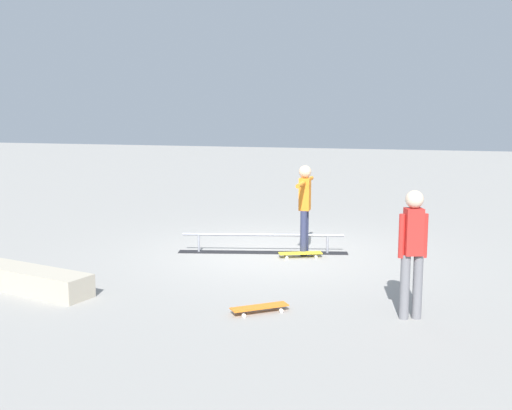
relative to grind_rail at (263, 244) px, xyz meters
The scene contains 7 objects.
ground_plane 0.32m from the grind_rail, 168.55° to the right, with size 60.00×60.00×0.00m, color gray.
grind_rail is the anchor object (origin of this frame).
skate_ledge 4.39m from the grind_rail, 49.36° to the left, with size 2.33×0.53×0.34m, color #B2A893.
skater_main 1.14m from the grind_rail, behind, with size 0.23×1.36×1.68m.
skateboard_main 0.79m from the grind_rail, 167.05° to the left, with size 0.82×0.48×0.09m.
bystander_red_shirt 4.30m from the grind_rail, 131.94° to the left, with size 0.39×0.26×1.71m.
loose_skateboard_orange 3.53m from the grind_rail, 103.80° to the left, with size 0.76×0.64×0.09m.
Camera 1 is at (-2.68, 11.46, 2.78)m, focal length 44.35 mm.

